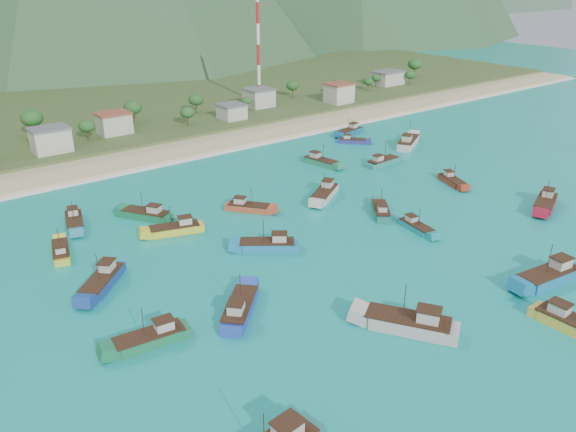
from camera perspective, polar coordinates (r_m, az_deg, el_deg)
ground at (r=103.68m, az=9.45°, el=-3.69°), size 600.00×600.00×0.00m
beach at (r=163.60m, az=-10.93°, el=6.60°), size 400.00×18.00×1.20m
land at (r=218.33m, az=-18.37°, el=10.15°), size 400.00×110.00×2.40m
surf_line at (r=155.49m, az=-9.33°, el=5.81°), size 400.00×2.50×0.08m
village at (r=183.54m, az=-12.25°, el=9.88°), size 223.70×29.86×7.43m
vegetation at (r=184.37m, az=-14.57°, el=9.88°), size 276.36×26.06×8.72m
radio_tower at (r=207.13m, az=-3.04°, el=17.00°), size 1.20×1.20×42.17m
boat_0 at (r=148.27m, az=3.33°, el=5.49°), size 4.84×10.84×6.18m
boat_2 at (r=119.82m, az=-4.08°, el=0.85°), size 8.32×9.38×5.74m
boat_4 at (r=177.64m, az=6.31°, el=8.51°), size 10.90×5.13×6.20m
boat_5 at (r=126.66m, az=3.76°, el=2.25°), size 11.50×9.02×6.78m
boat_6 at (r=85.01m, az=-4.93°, el=-9.45°), size 10.66×10.54×6.84m
boat_7 at (r=111.55m, az=-11.33°, el=-1.35°), size 11.02×6.03×6.24m
boat_8 at (r=83.10m, az=12.26°, el=-10.69°), size 10.49×13.30×7.86m
boat_9 at (r=113.52m, az=12.87°, el=-1.15°), size 3.91×9.03×5.16m
boat_10 at (r=140.40m, az=16.30°, el=3.41°), size 5.85×9.48×5.39m
boat_12 at (r=119.32m, az=-14.16°, el=0.10°), size 8.50×10.82×6.38m
boat_13 at (r=120.50m, az=-20.86°, el=-0.58°), size 5.59×10.74×6.09m
boat_16 at (r=103.03m, az=-2.01°, el=-3.04°), size 10.87×9.21×6.55m
boat_17 at (r=91.04m, az=26.86°, el=-9.82°), size 3.87×11.56×6.75m
boat_19 at (r=167.85m, az=12.11°, el=7.31°), size 13.27×9.74×7.71m
boat_20 at (r=109.14m, az=-22.04°, el=-3.42°), size 4.91×9.52×5.40m
boat_23 at (r=119.41m, az=9.40°, el=0.48°), size 8.25×9.33×5.71m
boat_24 at (r=102.23m, az=25.03°, el=-5.60°), size 13.19×5.45×7.57m
boat_26 at (r=149.86m, az=9.58°, el=5.39°), size 10.49×3.60×6.11m
boat_27 at (r=133.20m, az=24.67°, el=1.15°), size 12.11×7.54×6.89m
boat_30 at (r=81.14m, az=-13.73°, el=-12.03°), size 11.01×4.33×6.34m
boat_31 at (r=168.30m, az=6.53°, el=7.55°), size 7.56×7.86×4.98m
boat_32 at (r=96.52m, az=-18.30°, el=-6.33°), size 10.33×10.39×6.68m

